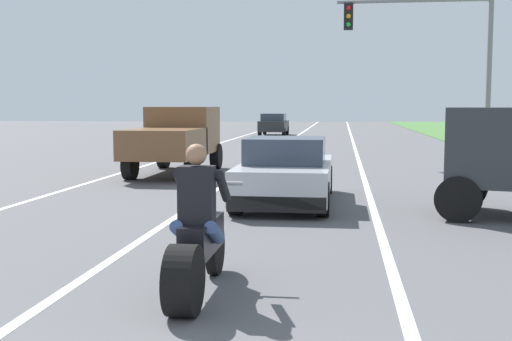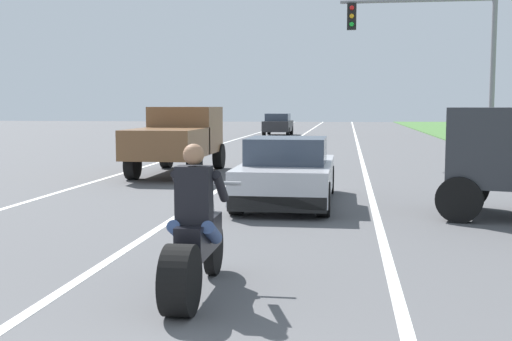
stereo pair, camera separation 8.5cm
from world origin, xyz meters
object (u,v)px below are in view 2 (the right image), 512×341
object	(u,v)px
motorcycle_with_rider	(195,242)
traffic_light_mast_near	(443,46)
sports_car_silver	(287,173)
pickup_truck_left_lane_brown	(178,137)
distant_car_far_ahead	(278,124)

from	to	relation	value
motorcycle_with_rider	traffic_light_mast_near	world-z (taller)	traffic_light_mast_near
traffic_light_mast_near	sports_car_silver	bearing A→B (deg)	-114.14
pickup_truck_left_lane_brown	traffic_light_mast_near	xyz separation A→B (m)	(8.16, 4.49, 2.93)
traffic_light_mast_near	distant_car_far_ahead	world-z (taller)	traffic_light_mast_near
distant_car_far_ahead	pickup_truck_left_lane_brown	bearing A→B (deg)	-90.56
pickup_truck_left_lane_brown	distant_car_far_ahead	size ratio (longest dim) A/B	1.20
pickup_truck_left_lane_brown	distant_car_far_ahead	world-z (taller)	pickup_truck_left_lane_brown
motorcycle_with_rider	distant_car_far_ahead	distance (m)	37.51
sports_car_silver	traffic_light_mast_near	size ratio (longest dim) A/B	0.72
pickup_truck_left_lane_brown	sports_car_silver	bearing A→B (deg)	-55.18
pickup_truck_left_lane_brown	motorcycle_with_rider	bearing A→B (deg)	-74.34
sports_car_silver	pickup_truck_left_lane_brown	world-z (taller)	pickup_truck_left_lane_brown
motorcycle_with_rider	sports_car_silver	bearing A→B (deg)	86.99
traffic_light_mast_near	motorcycle_with_rider	bearing A→B (deg)	-106.07
sports_car_silver	traffic_light_mast_near	xyz separation A→B (m)	(4.42, 9.86, 3.41)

